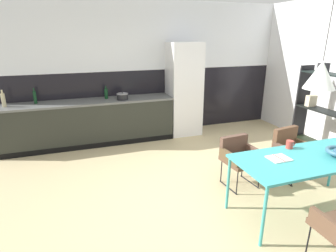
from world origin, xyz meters
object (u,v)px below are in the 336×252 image
object	(u,v)px
mug_wide_latte	(290,144)
bottle_spice_small	(35,97)
refrigerator_column	(184,90)
bottle_vinegar_dark	(106,93)
armchair_corner_seat	(290,147)
cooking_pot	(122,96)
armchair_facing_counter	(239,154)
open_shelf_unit	(323,112)
dining_table	(308,161)
bottle_wine_green	(3,100)
open_book	(279,158)
pendant_lamp_over_table_near	(321,75)

from	to	relation	value
mug_wide_latte	bottle_spice_small	size ratio (longest dim) A/B	0.45
refrigerator_column	bottle_vinegar_dark	xyz separation A→B (m)	(-1.67, 0.09, 0.01)
mug_wide_latte	bottle_vinegar_dark	xyz separation A→B (m)	(-1.96, 3.03, 0.20)
armchair_corner_seat	cooking_pot	xyz separation A→B (m)	(-2.19, 2.33, 0.47)
armchair_facing_counter	open_shelf_unit	bearing A→B (deg)	-175.23
armchair_facing_counter	bottle_spice_small	world-z (taller)	bottle_spice_small
refrigerator_column	cooking_pot	bearing A→B (deg)	-175.89
refrigerator_column	dining_table	distance (m)	3.27
bottle_wine_green	open_shelf_unit	bearing A→B (deg)	-20.77
armchair_corner_seat	mug_wide_latte	size ratio (longest dim) A/B	5.77
bottle_vinegar_dark	dining_table	bearing A→B (deg)	-59.07
open_book	bottle_spice_small	world-z (taller)	bottle_spice_small
armchair_corner_seat	pendant_lamp_over_table_near	world-z (taller)	pendant_lamp_over_table_near
cooking_pot	bottle_spice_small	bearing A→B (deg)	173.07
armchair_facing_counter	refrigerator_column	bearing A→B (deg)	-97.58
bottle_vinegar_dark	open_shelf_unit	bearing A→B (deg)	-31.08
refrigerator_column	dining_table	world-z (taller)	refrigerator_column
dining_table	open_book	size ratio (longest dim) A/B	7.28
cooking_pot	open_shelf_unit	world-z (taller)	open_shelf_unit
armchair_facing_counter	bottle_vinegar_dark	bearing A→B (deg)	-62.75
cooking_pot	pendant_lamp_over_table_near	xyz separation A→B (m)	(1.70, -3.11, 0.77)
open_book	mug_wide_latte	xyz separation A→B (m)	(0.35, 0.22, 0.05)
dining_table	mug_wide_latte	world-z (taller)	mug_wide_latte
bottle_spice_small	refrigerator_column	bearing A→B (deg)	-1.89
cooking_pot	pendant_lamp_over_table_near	bearing A→B (deg)	-61.37
refrigerator_column	dining_table	xyz separation A→B (m)	(0.32, -3.24, -0.29)
open_book	open_shelf_unit	distance (m)	2.20
open_book	mug_wide_latte	size ratio (longest dim) A/B	1.84
dining_table	bottle_wine_green	distance (m)	5.03
dining_table	mug_wide_latte	distance (m)	0.31
refrigerator_column	open_book	world-z (taller)	refrigerator_column
bottle_spice_small	pendant_lamp_over_table_near	distance (m)	4.74
bottle_wine_green	open_book	bearing A→B (deg)	-42.54
bottle_spice_small	bottle_wine_green	world-z (taller)	bottle_wine_green
armchair_facing_counter	pendant_lamp_over_table_near	world-z (taller)	pendant_lamp_over_table_near
refrigerator_column	armchair_facing_counter	bearing A→B (deg)	-91.79
open_book	armchair_corner_seat	bearing A→B (deg)	40.29
armchair_facing_counter	bottle_wine_green	xyz separation A→B (m)	(-3.44, 2.38, 0.55)
armchair_facing_counter	pendant_lamp_over_table_near	size ratio (longest dim) A/B	0.60
refrigerator_column	bottle_spice_small	bearing A→B (deg)	178.11
open_book	bottle_wine_green	xyz separation A→B (m)	(-3.46, 3.17, 0.27)
cooking_pot	dining_table	bearing A→B (deg)	-61.67
mug_wide_latte	open_shelf_unit	bearing A→B (deg)	31.21
dining_table	open_book	xyz separation A→B (m)	(-0.38, 0.08, 0.05)
dining_table	bottle_wine_green	bearing A→B (deg)	139.74
pendant_lamp_over_table_near	open_book	bearing A→B (deg)	174.54
refrigerator_column	bottle_wine_green	xyz separation A→B (m)	(-3.51, 0.00, 0.03)
mug_wide_latte	bottle_spice_small	distance (m)	4.49
dining_table	bottle_spice_small	world-z (taller)	bottle_spice_small
refrigerator_column	bottle_spice_small	world-z (taller)	refrigerator_column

